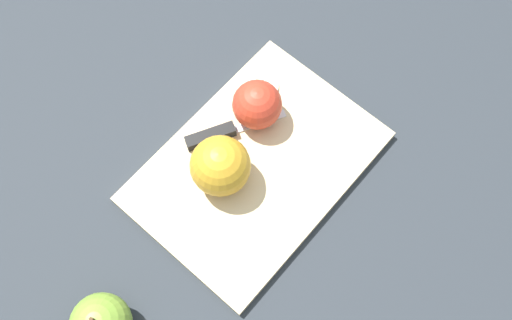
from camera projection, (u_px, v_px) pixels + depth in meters
The scene contains 6 objects.
ground_plane at pixel (256, 168), 0.92m from camera, with size 4.00×4.00×0.00m, color #282D33.
cutting_board at pixel (256, 167), 0.91m from camera, with size 0.38×0.28×0.01m.
apple_half_left at pixel (221, 166), 0.86m from camera, with size 0.09×0.09×0.09m.
apple_half_right at pixel (257, 105), 0.90m from camera, with size 0.08×0.08×0.08m.
knife at pixel (216, 135), 0.92m from camera, with size 0.15×0.08×0.02m.
apple_slice at pixel (262, 87), 0.95m from camera, with size 0.05×0.05×0.00m.
Camera 1 is at (-0.23, -0.24, 0.86)m, focal length 42.00 mm.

